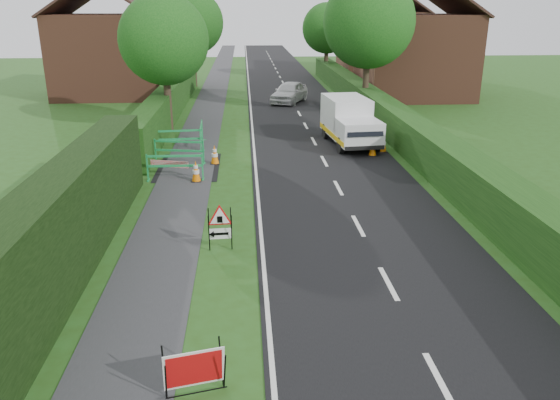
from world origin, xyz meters
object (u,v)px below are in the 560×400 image
works_van (349,121)px  hatchback_car (289,92)px  triangle_sign (219,224)px  red_rect_sign (194,370)px

works_van → hatchback_car: size_ratio=1.17×
triangle_sign → works_van: bearing=60.7°
hatchback_car → triangle_sign: bearing=-76.4°
triangle_sign → works_van: (5.52, 11.32, 0.35)m
triangle_sign → hatchback_car: hatchback_car is taller
red_rect_sign → triangle_sign: triangle_sign is taller
works_van → hatchback_car: works_van is taller
triangle_sign → hatchback_car: bearing=77.4°
red_rect_sign → hatchback_car: 28.81m
hatchback_car → works_van: bearing=-58.4°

